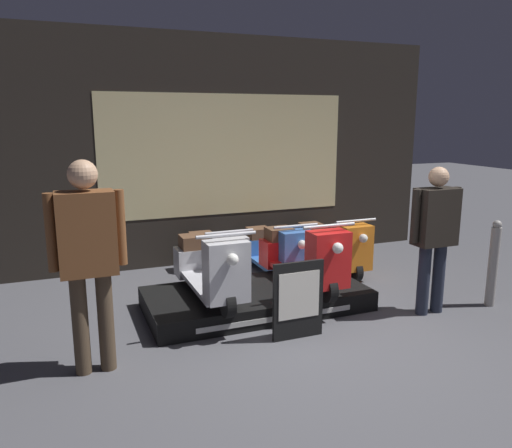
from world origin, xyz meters
name	(u,v)px	position (x,y,z in m)	size (l,w,h in m)	color
ground_plane	(338,348)	(0.00, 0.00, 0.00)	(30.00, 30.00, 0.00)	#4C4C51
shop_wall_back	(226,151)	(0.00, 3.19, 1.60)	(6.51, 0.09, 3.20)	#28231E
display_platform	(256,299)	(-0.33, 1.20, 0.11)	(2.40, 1.15, 0.22)	black
scooter_display_left	(209,268)	(-0.87, 1.17, 0.53)	(0.57, 1.60, 0.81)	black
scooter_display_right	(302,258)	(0.21, 1.17, 0.53)	(0.57, 1.60, 0.81)	black
scooter_backrow_0	(215,260)	(-0.50, 2.17, 0.31)	(0.57, 1.60, 0.81)	black
scooter_backrow_1	(276,253)	(0.34, 2.17, 0.31)	(0.57, 1.60, 0.81)	black
scooter_backrow_2	(332,247)	(1.19, 2.17, 0.31)	(0.57, 1.60, 0.81)	black
person_left_browsing	(88,249)	(-2.09, 0.39, 1.05)	(0.60, 0.25, 1.76)	#473828
person_right_browsing	(435,229)	(1.36, 0.39, 0.93)	(0.60, 0.25, 1.58)	#232838
price_sign_board	(298,300)	(-0.24, 0.34, 0.38)	(0.51, 0.04, 0.76)	black
street_bollard	(493,264)	(2.15, 0.31, 0.49)	(0.11, 0.11, 0.98)	gray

